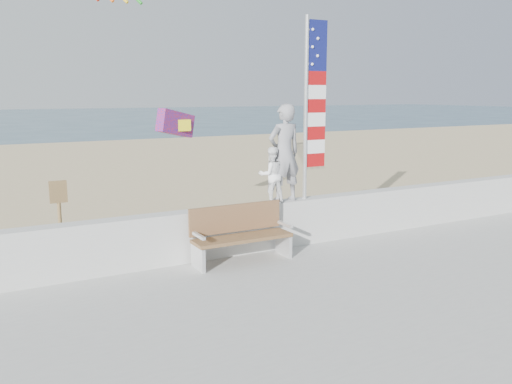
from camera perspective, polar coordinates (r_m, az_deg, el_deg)
ground at (r=8.71m, az=4.59°, el=-10.78°), size 220.00×220.00×0.00m
sand at (r=16.70m, az=-12.51°, el=-0.57°), size 90.00×40.00×0.08m
seawall at (r=10.17m, az=-1.53°, el=-3.91°), size 30.00×0.35×0.90m
adult at (r=10.37m, az=2.99°, el=4.12°), size 0.69×0.46×1.87m
child at (r=10.28m, az=1.62°, el=1.82°), size 0.56×0.46×1.06m
bench at (r=9.65m, az=-1.68°, el=-4.34°), size 1.80×0.57×1.00m
flag at (r=10.64m, az=5.85°, el=9.53°), size 0.50×0.08×3.50m
parafoil_kite at (r=13.27m, az=-8.37°, el=7.14°), size 1.10×0.68×0.74m
sign at (r=10.80m, az=-19.98°, el=-1.99°), size 0.32×0.07×1.46m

